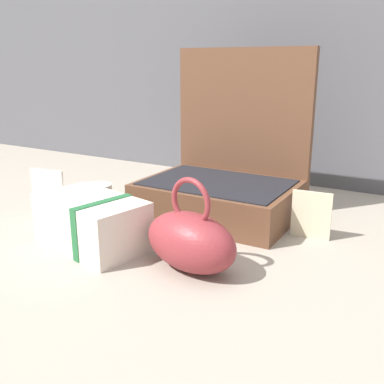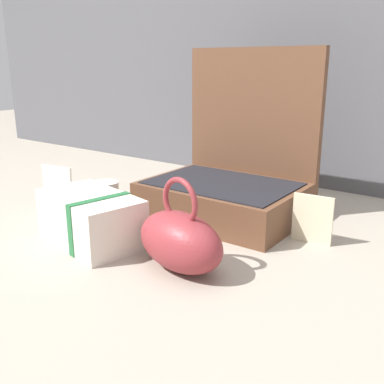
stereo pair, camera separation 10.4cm
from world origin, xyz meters
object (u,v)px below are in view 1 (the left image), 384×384
teal_pouch_handbag (191,240)px  cream_toiletry_bag (93,223)px  poster_card_right (48,193)px  open_suitcase (225,178)px  info_card_left (311,215)px  coffee_mug (98,200)px

teal_pouch_handbag → cream_toiletry_bag: 0.25m
cream_toiletry_bag → teal_pouch_handbag: bearing=1.9°
poster_card_right → open_suitcase: bearing=25.4°
info_card_left → poster_card_right: (-0.65, -0.20, 0.01)m
open_suitcase → info_card_left: bearing=-14.4°
teal_pouch_handbag → info_card_left: (0.16, 0.28, -0.01)m
teal_pouch_handbag → poster_card_right: 0.50m
cream_toiletry_bag → poster_card_right: poster_card_right is taller
cream_toiletry_bag → coffee_mug: cream_toiletry_bag is taller
teal_pouch_handbag → poster_card_right: teal_pouch_handbag is taller
cream_toiletry_bag → info_card_left: bearing=35.6°
coffee_mug → poster_card_right: size_ratio=0.85×
teal_pouch_handbag → info_card_left: 0.33m
coffee_mug → poster_card_right: 0.13m
coffee_mug → info_card_left: 0.55m
open_suitcase → poster_card_right: 0.47m
poster_card_right → coffee_mug: bearing=22.0°
poster_card_right → teal_pouch_handbag: bearing=-18.6°
open_suitcase → poster_card_right: size_ratio=3.41×
open_suitcase → teal_pouch_handbag: 0.37m
open_suitcase → coffee_mug: size_ratio=4.00×
teal_pouch_handbag → cream_toiletry_bag: teal_pouch_handbag is taller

